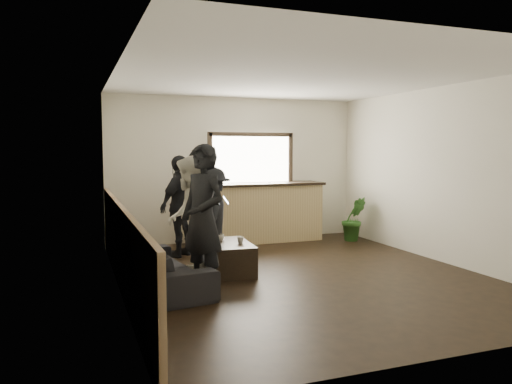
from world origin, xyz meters
name	(u,v)px	position (x,y,z in m)	size (l,w,h in m)	color
ground	(301,276)	(0.00, 0.00, 0.00)	(5.00, 6.00, 0.01)	black
room_shell	(252,174)	(-0.74, 0.00, 1.47)	(5.01, 6.01, 2.80)	silver
bar_counter	(255,209)	(0.30, 2.70, 0.64)	(2.70, 0.68, 2.13)	tan
sofa	(163,267)	(-1.95, 0.06, 0.28)	(1.92, 0.75, 0.56)	black
coffee_table	(230,258)	(-0.89, 0.52, 0.22)	(0.56, 1.00, 0.45)	black
cup_a	(220,237)	(-0.99, 0.72, 0.49)	(0.12, 0.12, 0.09)	silver
cup_b	(240,240)	(-0.77, 0.40, 0.49)	(0.10, 0.10, 0.09)	silver
potted_plant	(354,219)	(2.15, 2.10, 0.44)	(0.48, 0.39, 0.87)	#2D6623
person_a	(203,218)	(-1.50, -0.28, 0.94)	(0.72, 0.81, 1.87)	black
person_b	(189,217)	(-1.50, 0.51, 0.85)	(0.88, 0.99, 1.70)	silver
person_c	(211,217)	(-1.07, 0.91, 0.77)	(0.93, 1.15, 1.55)	black
person_d	(181,206)	(-1.32, 1.89, 0.85)	(1.03, 0.95, 1.70)	black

